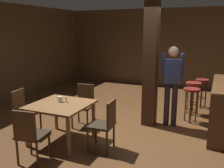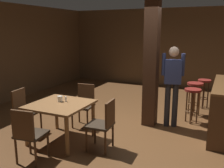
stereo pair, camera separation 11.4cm
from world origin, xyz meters
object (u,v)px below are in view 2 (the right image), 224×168
standing_person (172,81)px  bar_stool_near (192,97)px  bar_stool_mid (195,91)px  dining_table (60,109)px  napkin_cup (60,99)px  salt_shaker (66,99)px  bar_counter (222,107)px  bar_stool_far (204,87)px  chair_east (104,122)px  chair_south (28,133)px  chair_west (24,109)px  chair_north (84,103)px

standing_person → bar_stool_near: 0.71m
bar_stool_mid → bar_stool_near: bearing=-88.0°
dining_table → napkin_cup: napkin_cup is taller
salt_shaker → bar_counter: bar_counter is taller
dining_table → bar_stool_far: (2.23, 3.28, -0.05)m
chair_east → chair_south: size_ratio=1.00×
chair_east → chair_south: (-0.86, -0.88, 0.00)m
chair_west → standing_person: size_ratio=0.52×
salt_shaker → bar_stool_far: salt_shaker is taller
dining_table → salt_shaker: salt_shaker is taller
bar_counter → bar_stool_near: (-0.61, 0.29, 0.07)m
chair_east → salt_shaker: size_ratio=8.95×
napkin_cup → bar_stool_near: napkin_cup is taller
chair_south → bar_stool_mid: (2.04, 3.47, 0.10)m
chair_north → chair_west: bearing=-134.5°
dining_table → bar_counter: size_ratio=0.51×
bar_counter → bar_stool_far: 1.62m
napkin_cup → bar_stool_mid: bearing=49.4°
chair_east → chair_north: 1.26m
chair_west → bar_stool_mid: 3.93m
bar_counter → bar_stool_near: size_ratio=2.58×
chair_east → chair_west: size_ratio=1.00×
napkin_cup → standing_person: size_ratio=0.06×
napkin_cup → bar_stool_far: 3.93m
chair_east → bar_stool_far: bearing=67.8°
chair_south → chair_east: bearing=45.5°
chair_north → bar_stool_mid: bearing=39.5°
chair_east → bar_stool_near: chair_east is taller
napkin_cup → chair_south: bearing=-84.0°
chair_north → chair_south: 1.74m
standing_person → bar_stool_far: bearing=72.9°
chair_north → chair_south: bearing=-88.4°
salt_shaker → bar_counter: 3.12m
chair_west → bar_stool_far: bearing=46.6°
dining_table → chair_east: 0.90m
salt_shaker → dining_table: bearing=-103.4°
chair_north → chair_east: bearing=-43.5°
bar_stool_near → dining_table: bearing=-136.0°
chair_north → bar_stool_far: size_ratio=1.16×
chair_south → chair_west: bearing=136.5°
dining_table → bar_stool_far: 3.96m
chair_north → bar_stool_near: size_ratio=1.15×
chair_west → salt_shaker: size_ratio=8.95×
standing_person → salt_shaker: bearing=-139.0°
dining_table → bar_stool_mid: size_ratio=1.28×
salt_shaker → bar_stool_far: (2.19, 3.14, -0.21)m
standing_person → bar_stool_mid: size_ratio=2.15×
salt_shaker → bar_stool_far: bearing=55.0°
napkin_cup → salt_shaker: (0.10, 0.04, -0.00)m
chair_south → napkin_cup: chair_south is taller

